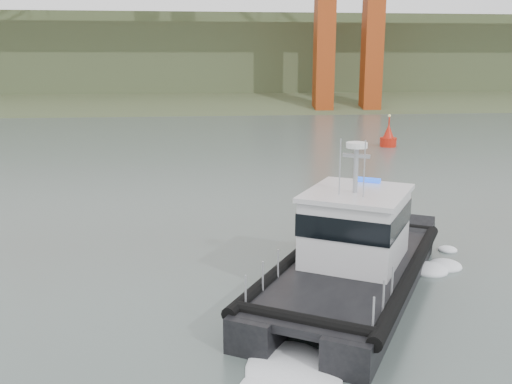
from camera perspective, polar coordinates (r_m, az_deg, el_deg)
ground at (r=20.34m, az=3.74°, el=-11.97°), size 400.00×400.00×0.00m
headlands at (r=143.68m, az=-5.06°, el=12.46°), size 500.00×105.36×27.12m
patrol_boat at (r=21.85m, az=9.59°, el=-6.14°), size 10.00×12.72×5.90m
nav_buoy at (r=59.21m, az=13.09°, el=5.31°), size 1.65×1.65×3.44m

